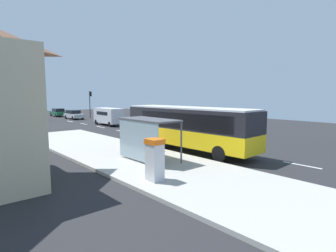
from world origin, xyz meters
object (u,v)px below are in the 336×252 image
(sedan_far, at_px, (58,112))
(traffic_light_near_side, at_px, (90,100))
(ticket_machine, at_px, (155,159))
(recycling_bin_orange, at_px, (155,144))
(bus, at_px, (187,126))
(bus_shelter, at_px, (145,129))
(recycling_bin_red, at_px, (149,143))
(white_van, at_px, (109,115))
(sedan_near, at_px, (74,114))
(traffic_light_far_side, at_px, (37,99))

(sedan_far, bearing_deg, traffic_light_near_side, -65.96)
(ticket_machine, bearing_deg, traffic_light_near_side, 68.86)
(ticket_machine, distance_m, recycling_bin_orange, 6.61)
(bus, height_order, bus_shelter, bus)
(traffic_light_near_side, bearing_deg, ticket_machine, -111.14)
(sedan_far, distance_m, recycling_bin_red, 37.66)
(recycling_bin_orange, bearing_deg, bus, -15.70)
(recycling_bin_orange, xyz_separation_m, bus_shelter, (-2.21, -1.81, 1.44))
(bus, bearing_deg, recycling_bin_red, 150.64)
(bus, height_order, ticket_machine, bus)
(bus, distance_m, white_van, 19.21)
(sedan_far, bearing_deg, sedan_near, -89.99)
(recycling_bin_red, bearing_deg, sedan_far, 80.06)
(bus_shelter, bearing_deg, recycling_bin_orange, 39.30)
(sedan_far, height_order, recycling_bin_red, sedan_far)
(bus_shelter, bearing_deg, sedan_far, 77.60)
(recycling_bin_red, bearing_deg, traffic_light_far_side, 87.95)
(recycling_bin_orange, height_order, traffic_light_far_side, traffic_light_far_side)
(recycling_bin_red, bearing_deg, white_van, 69.81)
(ticket_machine, xyz_separation_m, recycling_bin_red, (4.12, 5.84, -0.52))
(sedan_far, xyz_separation_m, traffic_light_far_side, (-5.40, -6.39, 2.63))
(ticket_machine, relative_size, traffic_light_near_side, 0.41)
(traffic_light_near_side, bearing_deg, sedan_far, 114.04)
(white_van, bearing_deg, traffic_light_far_side, 111.73)
(recycling_bin_red, relative_size, bus_shelter, 0.24)
(bus, distance_m, sedan_far, 38.72)
(bus, xyz_separation_m, traffic_light_near_side, (7.22, 31.31, 1.32))
(recycling_bin_orange, xyz_separation_m, traffic_light_near_side, (9.70, 30.61, 2.51))
(traffic_light_far_side, bearing_deg, bus, -87.52)
(bus, relative_size, recycling_bin_orange, 11.67)
(white_van, relative_size, bus_shelter, 1.31)
(sedan_far, xyz_separation_m, bus_shelter, (-8.71, -39.60, 1.31))
(ticket_machine, bearing_deg, recycling_bin_red, 54.81)
(sedan_far, height_order, bus_shelter, bus_shelter)
(sedan_far, height_order, recycling_bin_orange, sedan_far)
(recycling_bin_red, height_order, traffic_light_near_side, traffic_light_near_side)
(traffic_light_far_side, height_order, bus_shelter, traffic_light_far_side)
(ticket_machine, relative_size, recycling_bin_red, 2.04)
(ticket_machine, relative_size, bus_shelter, 0.48)
(recycling_bin_red, bearing_deg, bus_shelter, -131.38)
(white_van, height_order, bus_shelter, bus_shelter)
(ticket_machine, height_order, bus_shelter, bus_shelter)
(traffic_light_near_side, xyz_separation_m, bus_shelter, (-11.92, -32.42, -1.07))
(traffic_light_near_side, relative_size, traffic_light_far_side, 0.92)
(ticket_machine, height_order, traffic_light_far_side, traffic_light_far_side)
(bus, relative_size, white_van, 2.11)
(recycling_bin_orange, relative_size, bus_shelter, 0.24)
(sedan_near, distance_m, bus_shelter, 33.29)
(white_van, distance_m, sedan_near, 12.20)
(sedan_near, distance_m, recycling_bin_orange, 30.98)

